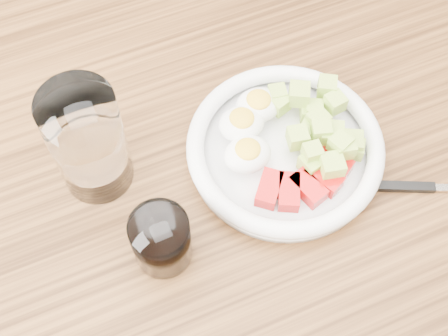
{
  "coord_description": "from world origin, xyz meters",
  "views": [
    {
      "loc": [
        -0.15,
        -0.32,
        1.46
      ],
      "look_at": [
        -0.01,
        0.01,
        0.8
      ],
      "focal_mm": 50.0,
      "sensor_mm": 36.0,
      "label": 1
    }
  ],
  "objects": [
    {
      "name": "fork",
      "position": [
        0.21,
        -0.1,
        0.77
      ],
      "size": [
        0.17,
        0.09,
        0.01
      ],
      "color": "black",
      "rests_on": "dining_table"
    },
    {
      "name": "coffee_glass",
      "position": [
        -0.11,
        -0.05,
        0.81
      ],
      "size": [
        0.07,
        0.07,
        0.08
      ],
      "color": "white",
      "rests_on": "dining_table"
    },
    {
      "name": "ground",
      "position": [
        0.0,
        0.0,
        0.0
      ],
      "size": [
        4.0,
        4.0,
        0.0
      ],
      "primitive_type": "plane",
      "color": "brown",
      "rests_on": "ground"
    },
    {
      "name": "dining_table",
      "position": [
        0.0,
        0.0,
        0.67
      ],
      "size": [
        1.5,
        0.9,
        0.77
      ],
      "color": "brown",
      "rests_on": "ground"
    },
    {
      "name": "bowl",
      "position": [
        0.07,
        0.01,
        0.79
      ],
      "size": [
        0.25,
        0.25,
        0.06
      ],
      "color": "white",
      "rests_on": "dining_table"
    },
    {
      "name": "water_glass",
      "position": [
        -0.15,
        0.08,
        0.85
      ],
      "size": [
        0.09,
        0.09,
        0.16
      ],
      "primitive_type": "cylinder",
      "color": "white",
      "rests_on": "dining_table"
    }
  ]
}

